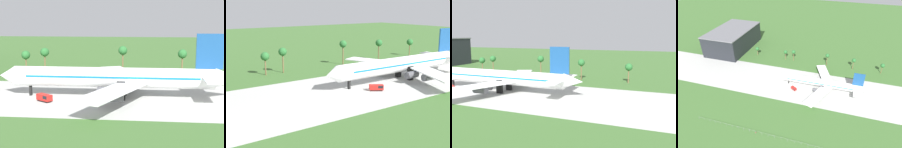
{
  "view_description": "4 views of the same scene",
  "coord_description": "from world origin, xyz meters",
  "views": [
    {
      "loc": [
        38.44,
        -98.26,
        23.82
      ],
      "look_at": [
        28.09,
        0.44,
        7.03
      ],
      "focal_mm": 55.0,
      "sensor_mm": 36.0,
      "label": 1
    },
    {
      "loc": [
        -61.08,
        -83.48,
        29.03
      ],
      "look_at": [
        -1.51,
        0.44,
        6.03
      ],
      "focal_mm": 50.0,
      "sensor_mm": 36.0,
      "label": 2
    },
    {
      "loc": [
        91.76,
        -84.12,
        23.25
      ],
      "look_at": [
        57.7,
        0.44,
        8.97
      ],
      "focal_mm": 40.0,
      "sensor_mm": 36.0,
      "label": 3
    },
    {
      "loc": [
        43.56,
        -126.42,
        94.93
      ],
      "look_at": [
        2.97,
        5.0,
        6.0
      ],
      "focal_mm": 32.0,
      "sensor_mm": 36.0,
      "label": 4
    }
  ],
  "objects": [
    {
      "name": "jet_airliner",
      "position": [
        29.79,
        0.44,
        5.97
      ],
      "size": [
        71.27,
        58.09,
        18.98
      ],
      "color": "white",
      "rests_on": "ground_plane"
    },
    {
      "name": "baggage_tug",
      "position": [
        9.79,
        -6.72,
        1.15
      ],
      "size": [
        5.13,
        4.35,
        2.1
      ],
      "color": "black",
      "rests_on": "ground_plane"
    },
    {
      "name": "palm_tree_row",
      "position": [
        16.64,
        38.44,
        8.39
      ],
      "size": [
        121.72,
        3.6,
        12.05
      ],
      "color": "brown",
      "rests_on": "ground_plane"
    }
  ]
}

